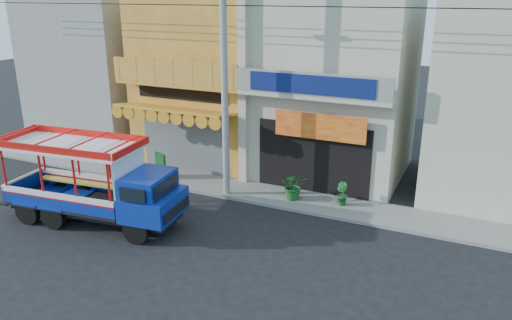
{
  "coord_description": "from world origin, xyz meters",
  "views": [
    {
      "loc": [
        7.84,
        -12.92,
        7.77
      ],
      "look_at": [
        0.66,
        2.5,
        2.01
      ],
      "focal_mm": 35.0,
      "sensor_mm": 36.0,
      "label": 1
    }
  ],
  "objects": [
    {
      "name": "party_pilaster",
      "position": [
        -1.0,
        4.85,
        4.0
      ],
      "size": [
        0.35,
        0.3,
        8.0
      ],
      "primitive_type": "cube",
      "color": "#BEB99C",
      "rests_on": "ground"
    },
    {
      "name": "filler_building_left",
      "position": [
        -11.0,
        8.0,
        3.8
      ],
      "size": [
        6.0,
        6.0,
        7.6
      ],
      "primitive_type": "cube",
      "color": "gray",
      "rests_on": "ground"
    },
    {
      "name": "shophouse_left",
      "position": [
        -4.0,
        7.96,
        4.11
      ],
      "size": [
        6.0,
        7.5,
        8.24
      ],
      "color": "#BD722A",
      "rests_on": "ground"
    },
    {
      "name": "songthaew_truck",
      "position": [
        -3.61,
        -0.72,
        1.47
      ],
      "size": [
        6.72,
        2.76,
        3.05
      ],
      "color": "black",
      "rests_on": "ground"
    },
    {
      "name": "shophouse_right",
      "position": [
        2.0,
        7.96,
        4.11
      ],
      "size": [
        6.0,
        6.75,
        8.24
      ],
      "color": "#BEB99C",
      "rests_on": "ground"
    },
    {
      "name": "green_sign",
      "position": [
        -4.46,
        3.73,
        0.57
      ],
      "size": [
        0.68,
        0.52,
        1.07
      ],
      "color": "black",
      "rests_on": "sidewalk"
    },
    {
      "name": "potted_plant_a",
      "position": [
        1.62,
        3.91,
        0.67
      ],
      "size": [
        1.25,
        1.18,
        1.11
      ],
      "primitive_type": "imported",
      "rotation": [
        0.0,
        0.0,
        0.4
      ],
      "color": "#175320",
      "rests_on": "sidewalk"
    },
    {
      "name": "utility_pole",
      "position": [
        -0.85,
        3.3,
        5.03
      ],
      "size": [
        28.0,
        0.26,
        9.0
      ],
      "color": "gray",
      "rests_on": "ground"
    },
    {
      "name": "potted_plant_b",
      "position": [
        3.45,
        4.15,
        0.56
      ],
      "size": [
        0.61,
        0.61,
        0.87
      ],
      "primitive_type": "imported",
      "rotation": [
        0.0,
        0.0,
        2.39
      ],
      "color": "#175320",
      "rests_on": "sidewalk"
    },
    {
      "name": "sidewalk",
      "position": [
        0.0,
        4.0,
        0.06
      ],
      "size": [
        30.0,
        2.0,
        0.12
      ],
      "primitive_type": "cube",
      "color": "slate",
      "rests_on": "ground"
    },
    {
      "name": "ground",
      "position": [
        0.0,
        0.0,
        0.0
      ],
      "size": [
        90.0,
        90.0,
        0.0
      ],
      "primitive_type": "plane",
      "color": "black",
      "rests_on": "ground"
    }
  ]
}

